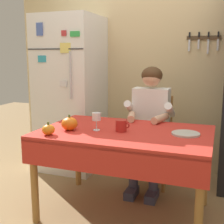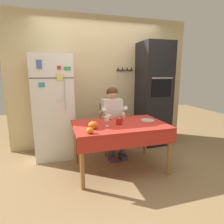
{
  "view_description": "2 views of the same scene",
  "coord_description": "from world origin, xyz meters",
  "views": [
    {
      "loc": [
        0.73,
        -2.2,
        1.35
      ],
      "look_at": [
        -0.14,
        0.15,
        0.88
      ],
      "focal_mm": 47.91,
      "sensor_mm": 36.0,
      "label": 1
    },
    {
      "loc": [
        -0.93,
        -2.57,
        1.51
      ],
      "look_at": [
        -0.1,
        0.17,
        0.91
      ],
      "focal_mm": 30.75,
      "sensor_mm": 36.0,
      "label": 2
    }
  ],
  "objects": [
    {
      "name": "dining_table",
      "position": [
        0.0,
        0.08,
        0.66
      ],
      "size": [
        1.4,
        0.9,
        0.74
      ],
      "color": "#9E6B33",
      "rests_on": "ground"
    },
    {
      "name": "back_wall_assembly",
      "position": [
        0.05,
        1.35,
        1.3
      ],
      "size": [
        3.7,
        0.13,
        2.6
      ],
      "color": "#D1B784",
      "rests_on": "ground"
    },
    {
      "name": "pumpkin_large",
      "position": [
        -0.52,
        -0.24,
        0.78
      ],
      "size": [
        0.1,
        0.1,
        0.1
      ],
      "color": "orange",
      "rests_on": "dining_table"
    },
    {
      "name": "serving_tray",
      "position": [
        0.49,
        0.14,
        0.75
      ],
      "size": [
        0.22,
        0.22,
        0.02
      ],
      "primitive_type": "cylinder",
      "color": "#B7B2A8",
      "rests_on": "dining_table"
    },
    {
      "name": "seated_person",
      "position": [
        0.07,
        0.68,
        0.74
      ],
      "size": [
        0.47,
        0.55,
        1.25
      ],
      "color": "#38384C",
      "rests_on": "ground"
    },
    {
      "name": "chair_behind_person",
      "position": [
        0.07,
        0.87,
        0.51
      ],
      "size": [
        0.4,
        0.4,
        0.93
      ],
      "color": "#9E6B33",
      "rests_on": "ground"
    },
    {
      "name": "wine_glass",
      "position": [
        -0.22,
        0.02,
        0.85
      ],
      "size": [
        0.07,
        0.07,
        0.15
      ],
      "color": "white",
      "rests_on": "dining_table"
    },
    {
      "name": "ground_plane",
      "position": [
        0.0,
        0.0,
        0.0
      ],
      "size": [
        10.0,
        10.0,
        0.0
      ],
      "primitive_type": "plane",
      "color": "#93754C",
      "rests_on": "ground"
    },
    {
      "name": "coffee_mug",
      "position": [
        -0.02,
        0.06,
        0.79
      ],
      "size": [
        0.12,
        0.09,
        0.1
      ],
      "color": "#B2231E",
      "rests_on": "dining_table"
    },
    {
      "name": "refrigerator",
      "position": [
        -0.95,
        0.96,
        0.9
      ],
      "size": [
        0.68,
        0.71,
        1.8
      ],
      "color": "white",
      "rests_on": "ground"
    },
    {
      "name": "pumpkin_medium",
      "position": [
        -0.44,
        -0.05,
        0.79
      ],
      "size": [
        0.13,
        0.13,
        0.13
      ],
      "color": "orange",
      "rests_on": "dining_table"
    }
  ]
}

